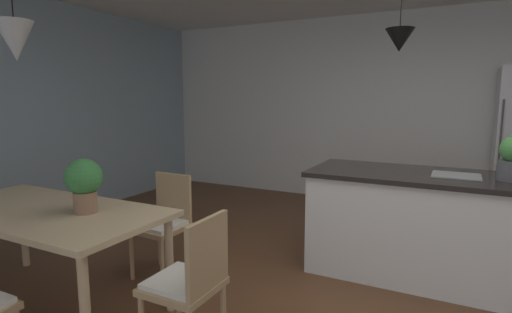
# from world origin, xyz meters

# --- Properties ---
(wall_back_kitchen) EXTENTS (10.00, 0.12, 2.70)m
(wall_back_kitchen) POSITION_xyz_m (0.00, 3.26, 1.35)
(wall_back_kitchen) COLOR white
(wall_back_kitchen) RESTS_ON ground_plane
(window_wall_left_glazing) EXTENTS (0.06, 8.40, 2.70)m
(window_wall_left_glazing) POSITION_xyz_m (-4.06, 0.00, 1.35)
(window_wall_left_glazing) COLOR #9EB7C6
(window_wall_left_glazing) RESTS_ON ground_plane
(dining_table) EXTENTS (1.84, 0.88, 0.74)m
(dining_table) POSITION_xyz_m (-2.16, -0.91, 0.67)
(dining_table) COLOR #D1B284
(dining_table) RESTS_ON ground_plane
(chair_kitchen_end) EXTENTS (0.40, 0.40, 0.87)m
(chair_kitchen_end) POSITION_xyz_m (-0.87, -0.91, 0.47)
(chair_kitchen_end) COLOR tan
(chair_kitchen_end) RESTS_ON ground_plane
(chair_far_right) EXTENTS (0.41, 0.41, 0.87)m
(chair_far_right) POSITION_xyz_m (-1.74, -0.10, 0.47)
(chair_far_right) COLOR tan
(chair_far_right) RESTS_ON ground_plane
(kitchen_island) EXTENTS (2.23, 0.85, 0.91)m
(kitchen_island) POSITION_xyz_m (0.41, 0.88, 0.46)
(kitchen_island) COLOR white
(kitchen_island) RESTS_ON ground_plane
(pendant_over_table) EXTENTS (0.24, 0.24, 0.93)m
(pendant_over_table) POSITION_xyz_m (-2.18, -0.99, 1.90)
(pendant_over_table) COLOR black
(pendant_over_island_main) EXTENTS (0.24, 0.24, 0.80)m
(pendant_over_island_main) POSITION_xyz_m (-0.02, 0.88, 2.00)
(pendant_over_island_main) COLOR black
(potted_plant_on_table) EXTENTS (0.25, 0.25, 0.38)m
(potted_plant_on_table) POSITION_xyz_m (-1.80, -0.83, 0.96)
(potted_plant_on_table) COLOR #8C664C
(potted_plant_on_table) RESTS_ON dining_table
(vase_on_dining_table) EXTENTS (0.09, 0.09, 0.20)m
(vase_on_dining_table) POSITION_xyz_m (-1.88, -0.80, 0.84)
(vase_on_dining_table) COLOR slate
(vase_on_dining_table) RESTS_ON dining_table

